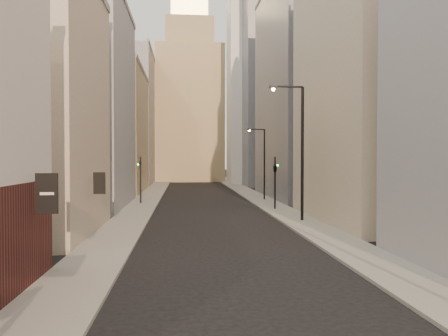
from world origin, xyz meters
The scene contains 15 objects.
sidewalk_left centered at (-6.50, 55.00, 0.07)m, with size 3.00×140.00×0.15m, color gray.
sidewalk_right centered at (6.50, 55.00, 0.07)m, with size 3.00×140.00×0.15m, color gray.
left_bldg_beige centered at (-12.00, 26.00, 8.00)m, with size 8.00×12.00×16.00m, color tan.
left_bldg_grey centered at (-12.00, 42.00, 10.00)m, with size 8.00×16.00×20.00m, color gray.
left_bldg_tan centered at (-12.00, 60.00, 8.50)m, with size 8.00×18.00×17.00m, color tan.
left_bldg_wingrid centered at (-12.00, 80.00, 12.00)m, with size 8.00×20.00×24.00m, color gray.
right_bldg_beige centered at (12.00, 30.00, 10.00)m, with size 8.00×16.00×20.00m, color tan.
right_bldg_wingrid centered at (12.00, 50.00, 13.00)m, with size 8.00×20.00×26.00m, color gray.
highrise centered at (18.00, 78.00, 25.66)m, with size 21.00×23.00×51.20m.
clock_tower centered at (-1.00, 92.00, 17.63)m, with size 14.00×14.00×44.90m.
white_tower centered at (10.00, 78.00, 18.61)m, with size 8.00×8.00×41.50m.
streetlamp_mid centered at (6.42, 30.00, 5.91)m, with size 2.71×0.36×10.34m.
streetlamp_far centered at (6.67, 46.66, 4.68)m, with size 2.14×0.51×8.20m.
traffic_light_left centered at (-6.81, 43.76, 3.68)m, with size 0.63×0.59×5.00m.
traffic_light_right centered at (6.19, 37.58, 3.81)m, with size 0.64×0.62×5.00m.
Camera 1 is at (-2.30, -2.47, 4.91)m, focal length 35.00 mm.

